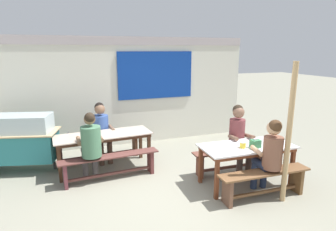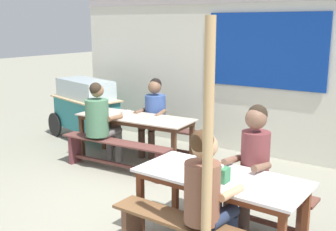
# 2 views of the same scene
# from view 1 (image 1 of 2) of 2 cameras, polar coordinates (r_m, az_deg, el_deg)

# --- Properties ---
(ground_plane) EXTENTS (40.00, 40.00, 0.00)m
(ground_plane) POSITION_cam_1_polar(r_m,az_deg,el_deg) (4.97, -0.18, -14.92)
(ground_plane) COLOR gray
(backdrop_wall) EXTENTS (6.15, 0.23, 2.64)m
(backdrop_wall) POSITION_cam_1_polar(r_m,az_deg,el_deg) (7.07, -7.61, 5.35)
(backdrop_wall) COLOR silver
(backdrop_wall) RESTS_ON ground_plane
(dining_table_far) EXTENTS (1.89, 0.79, 0.72)m
(dining_table_far) POSITION_cam_1_polar(r_m,az_deg,el_deg) (5.70, -12.87, -4.39)
(dining_table_far) COLOR #C0AD9A
(dining_table_far) RESTS_ON ground_plane
(dining_table_near) EXTENTS (1.64, 0.78, 0.72)m
(dining_table_near) POSITION_cam_1_polar(r_m,az_deg,el_deg) (5.12, 15.60, -6.60)
(dining_table_near) COLOR silver
(dining_table_near) RESTS_ON ground_plane
(bench_far_back) EXTENTS (1.84, 0.39, 0.46)m
(bench_far_back) POSITION_cam_1_polar(r_m,az_deg,el_deg) (6.29, -13.65, -5.99)
(bench_far_back) COLOR #55312B
(bench_far_back) RESTS_ON ground_plane
(bench_far_front) EXTENTS (1.82, 0.38, 0.46)m
(bench_far_front) POSITION_cam_1_polar(r_m,az_deg,el_deg) (5.34, -11.57, -9.51)
(bench_far_front) COLOR brown
(bench_far_front) RESTS_ON ground_plane
(bench_near_back) EXTENTS (1.53, 0.31, 0.46)m
(bench_near_back) POSITION_cam_1_polar(r_m,az_deg,el_deg) (5.64, 12.44, -8.20)
(bench_near_back) COLOR brown
(bench_near_back) RESTS_ON ground_plane
(bench_near_front) EXTENTS (1.56, 0.34, 0.46)m
(bench_near_front) POSITION_cam_1_polar(r_m,az_deg,el_deg) (4.86, 18.80, -12.23)
(bench_near_front) COLOR brown
(bench_near_front) RESTS_ON ground_plane
(food_cart) EXTENTS (1.82, 1.08, 1.12)m
(food_cart) POSITION_cam_1_polar(r_m,az_deg,el_deg) (6.20, -27.88, -4.25)
(food_cart) COLOR teal
(food_cart) RESTS_ON ground_plane
(person_center_facing) EXTENTS (0.48, 0.54, 1.26)m
(person_center_facing) POSITION_cam_1_polar(r_m,az_deg,el_deg) (6.12, -13.31, -2.42)
(person_center_facing) COLOR #483227
(person_center_facing) RESTS_ON ground_plane
(person_near_front) EXTENTS (0.44, 0.54, 1.30)m
(person_near_front) POSITION_cam_1_polar(r_m,az_deg,el_deg) (4.82, 19.85, -6.96)
(person_near_front) COLOR navy
(person_near_front) RESTS_ON ground_plane
(person_right_near_table) EXTENTS (0.43, 0.55, 1.33)m
(person_right_near_table) POSITION_cam_1_polar(r_m,az_deg,el_deg) (5.50, 14.03, -3.90)
(person_right_near_table) COLOR #4A3933
(person_right_near_table) RESTS_ON ground_plane
(person_left_back_turned) EXTENTS (0.47, 0.60, 1.29)m
(person_left_back_turned) POSITION_cam_1_polar(r_m,az_deg,el_deg) (5.20, -15.30, -5.29)
(person_left_back_turned) COLOR #605C5C
(person_left_back_turned) RESTS_ON ground_plane
(tissue_box) EXTENTS (0.16, 0.12, 0.16)m
(tissue_box) POSITION_cam_1_polar(r_m,az_deg,el_deg) (5.01, 17.18, -5.43)
(tissue_box) COLOR #387E51
(tissue_box) RESTS_ON dining_table_near
(condiment_jar) EXTENTS (0.10, 0.10, 0.10)m
(condiment_jar) POSITION_cam_1_polar(r_m,az_deg,el_deg) (4.93, 14.83, -5.76)
(condiment_jar) COLOR yellow
(condiment_jar) RESTS_ON dining_table_near
(soup_bowl) EXTENTS (0.17, 0.17, 0.05)m
(soup_bowl) POSITION_cam_1_polar(r_m,az_deg,el_deg) (5.70, -15.20, -3.48)
(soup_bowl) COLOR silver
(soup_bowl) RESTS_ON dining_table_far
(wooden_support_post) EXTENTS (0.08, 0.08, 2.18)m
(wooden_support_post) POSITION_cam_1_polar(r_m,az_deg,el_deg) (4.63, 23.16, -3.57)
(wooden_support_post) COLOR tan
(wooden_support_post) RESTS_ON ground_plane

